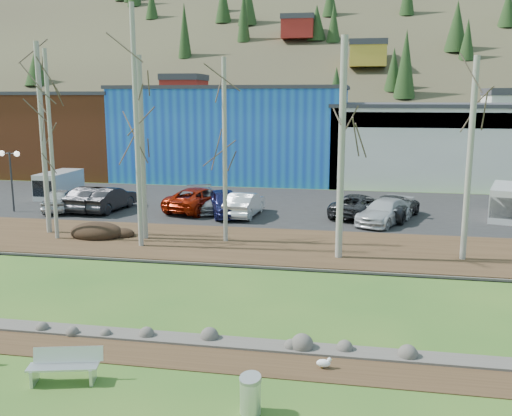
% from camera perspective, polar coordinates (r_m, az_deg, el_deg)
% --- Properties ---
extents(ground, '(200.00, 200.00, 0.00)m').
position_cam_1_polar(ground, '(15.72, -11.49, -17.42)').
color(ground, '#2B561D').
rests_on(ground, ground).
extents(dirt_strip, '(80.00, 1.80, 0.03)m').
position_cam_1_polar(dirt_strip, '(17.46, -8.87, -14.22)').
color(dirt_strip, '#382616').
rests_on(dirt_strip, ground).
extents(near_bank_rocks, '(80.00, 0.80, 0.50)m').
position_cam_1_polar(near_bank_rocks, '(18.32, -7.82, -12.97)').
color(near_bank_rocks, '#47423D').
rests_on(near_bank_rocks, ground).
extents(river, '(80.00, 8.00, 0.90)m').
position_cam_1_polar(river, '(21.97, -4.47, -8.72)').
color(river, black).
rests_on(river, ground).
extents(far_bank_rocks, '(80.00, 0.80, 0.46)m').
position_cam_1_polar(far_bank_rocks, '(25.75, -2.14, -5.68)').
color(far_bank_rocks, '#47423D').
rests_on(far_bank_rocks, ground).
extents(far_bank, '(80.00, 7.00, 0.15)m').
position_cam_1_polar(far_bank, '(28.74, -0.76, -3.71)').
color(far_bank, '#382616').
rests_on(far_bank, ground).
extents(parking_lot, '(80.00, 14.00, 0.14)m').
position_cam_1_polar(parking_lot, '(38.84, 2.22, 0.21)').
color(parking_lot, black).
rests_on(parking_lot, ground).
extents(building_brick, '(16.32, 12.24, 7.80)m').
position_cam_1_polar(building_brick, '(59.61, -19.34, 7.15)').
color(building_brick, brown).
rests_on(building_brick, ground).
extents(building_blue, '(20.40, 12.24, 8.30)m').
position_cam_1_polar(building_blue, '(53.08, -2.05, 7.61)').
color(building_blue, blue).
rests_on(building_blue, ground).
extents(building_white, '(18.36, 12.24, 6.80)m').
position_cam_1_polar(building_white, '(52.31, 17.71, 6.22)').
color(building_white, silver).
rests_on(building_white, ground).
extents(hillside, '(160.00, 72.00, 35.00)m').
position_cam_1_polar(hillside, '(97.41, 7.47, 17.02)').
color(hillside, '#382F22').
rests_on(hillside, ground).
extents(bench_intact, '(1.90, 0.96, 0.91)m').
position_cam_1_polar(bench_intact, '(16.42, -18.56, -14.70)').
color(bench_intact, silver).
rests_on(bench_intact, ground).
extents(litter_bin, '(0.64, 0.64, 0.88)m').
position_cam_1_polar(litter_bin, '(14.29, -0.56, -18.28)').
color(litter_bin, silver).
rests_on(litter_bin, ground).
extents(seagull, '(0.47, 0.22, 0.34)m').
position_cam_1_polar(seagull, '(16.48, 6.81, -15.12)').
color(seagull, gold).
rests_on(seagull, ground).
extents(dirt_mound, '(2.84, 2.00, 0.56)m').
position_cam_1_polar(dirt_mound, '(31.24, -15.64, -2.25)').
color(dirt_mound, black).
rests_on(dirt_mound, far_bank).
extents(birch_0, '(0.27, 0.27, 10.06)m').
position_cam_1_polar(birch_0, '(32.35, -20.53, 6.43)').
color(birch_0, '#B0AD9F').
rests_on(birch_0, far_bank).
extents(birch_1, '(0.20, 0.20, 9.60)m').
position_cam_1_polar(birch_1, '(30.80, -19.81, 5.85)').
color(birch_1, '#B0AD9F').
rests_on(birch_1, far_bank).
extents(birch_2, '(0.32, 0.32, 9.28)m').
position_cam_1_polar(birch_2, '(29.59, -11.35, 5.78)').
color(birch_2, '#B0AD9F').
rests_on(birch_2, far_bank).
extents(birch_3, '(0.24, 0.24, 11.52)m').
position_cam_1_polar(birch_3, '(28.02, -11.86, 7.77)').
color(birch_3, '#B0AD9F').
rests_on(birch_3, far_bank).
extents(birch_4, '(0.22, 0.22, 9.14)m').
position_cam_1_polar(birch_4, '(28.49, -3.14, 5.65)').
color(birch_4, '#B0AD9F').
rests_on(birch_4, far_bank).
extents(birch_5, '(0.31, 0.31, 9.87)m').
position_cam_1_polar(birch_5, '(25.73, 8.55, 5.76)').
color(birch_5, '#B0AD9F').
rests_on(birch_5, far_bank).
extents(birch_6, '(0.27, 0.27, 9.00)m').
position_cam_1_polar(birch_6, '(26.90, 20.57, 4.47)').
color(birch_6, '#B0AD9F').
rests_on(birch_6, far_bank).
extents(street_lamp, '(1.48, 0.49, 3.90)m').
position_cam_1_polar(street_lamp, '(39.37, -23.37, 4.07)').
color(street_lamp, '#262628').
rests_on(street_lamp, parking_lot).
extents(car_0, '(2.82, 4.54, 1.44)m').
position_cam_1_polar(car_0, '(38.92, -19.02, 0.81)').
color(car_0, '#B9B9BB').
rests_on(car_0, parking_lot).
extents(car_1, '(2.17, 4.88, 1.56)m').
position_cam_1_polar(car_1, '(38.41, -15.89, 0.94)').
color(car_1, black).
rests_on(car_1, parking_lot).
extents(car_2, '(4.07, 6.01, 1.53)m').
position_cam_1_polar(car_2, '(36.90, -5.65, 0.89)').
color(car_2, '#951A06').
rests_on(car_2, parking_lot).
extents(car_3, '(3.83, 5.21, 1.40)m').
position_cam_1_polar(car_3, '(37.01, -5.17, 0.83)').
color(car_3, gray).
rests_on(car_3, parking_lot).
extents(car_4, '(3.69, 5.07, 1.60)m').
position_cam_1_polar(car_4, '(35.33, -3.11, 0.53)').
color(car_4, '#191B4C').
rests_on(car_4, parking_lot).
extents(car_5, '(1.88, 4.61, 1.49)m').
position_cam_1_polar(car_5, '(35.13, -1.15, 0.39)').
color(car_5, silver).
rests_on(car_5, parking_lot).
extents(car_6, '(3.87, 5.51, 1.40)m').
position_cam_1_polar(car_6, '(35.66, 13.55, 0.16)').
color(car_6, '#2A292C').
rests_on(car_6, parking_lot).
extents(car_7, '(3.90, 5.17, 1.40)m').
position_cam_1_polar(car_7, '(33.94, 12.73, -0.35)').
color(car_7, silver).
rests_on(car_7, parking_lot).
extents(car_8, '(2.17, 4.88, 1.56)m').
position_cam_1_polar(car_8, '(37.97, -14.50, 0.90)').
color(car_8, black).
rests_on(car_8, parking_lot).
extents(car_9, '(3.87, 5.51, 1.40)m').
position_cam_1_polar(car_9, '(35.60, 10.19, 0.28)').
color(car_9, '#2A292C').
rests_on(car_9, parking_lot).
extents(van_white, '(3.05, 4.88, 1.98)m').
position_cam_1_polar(van_white, '(37.54, 23.90, 0.51)').
color(van_white, silver).
rests_on(van_white, parking_lot).
extents(van_grey, '(1.83, 4.26, 1.85)m').
position_cam_1_polar(van_grey, '(44.05, -19.19, 2.21)').
color(van_grey, silver).
rests_on(van_grey, parking_lot).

